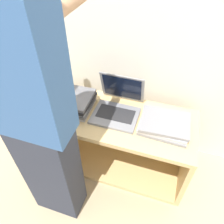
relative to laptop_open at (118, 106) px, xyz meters
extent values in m
plane|color=tan|center=(0.00, -0.32, -0.63)|extent=(12.00, 12.00, 0.00)
cube|color=silver|center=(0.00, 0.31, 0.57)|extent=(8.00, 0.05, 2.40)
cube|color=tan|center=(0.00, -0.06, -0.07)|extent=(1.23, 0.53, 0.04)
cube|color=tan|center=(0.00, -0.06, -0.61)|extent=(1.23, 0.53, 0.04)
cube|color=tan|center=(-0.60, -0.06, -0.34)|extent=(0.04, 0.53, 0.50)
cube|color=tan|center=(0.60, -0.06, -0.34)|extent=(0.04, 0.53, 0.50)
cube|color=tan|center=(0.00, 0.19, -0.34)|extent=(1.15, 0.04, 0.50)
cube|color=gray|center=(0.00, -0.06, -0.05)|extent=(0.34, 0.27, 0.02)
cube|color=#28282B|center=(0.00, -0.05, -0.03)|extent=(0.28, 0.15, 0.00)
cube|color=gray|center=(0.00, 0.12, 0.09)|extent=(0.34, 0.08, 0.26)
cube|color=black|center=(0.00, 0.11, 0.09)|extent=(0.30, 0.07, 0.23)
cube|color=#B7B7BC|center=(-0.37, -0.06, -0.04)|extent=(0.35, 0.29, 0.02)
cube|color=slate|center=(-0.37, -0.06, -0.02)|extent=(0.35, 0.28, 0.02)
cube|color=#B7B7BC|center=(-0.38, -0.05, 0.00)|extent=(0.35, 0.28, 0.02)
cube|color=#232326|center=(-0.36, -0.06, 0.02)|extent=(0.35, 0.28, 0.02)
cube|color=slate|center=(-0.37, -0.06, 0.05)|extent=(0.35, 0.28, 0.02)
cube|color=gray|center=(0.37, -0.06, -0.04)|extent=(0.35, 0.28, 0.02)
cube|color=#B7B7BC|center=(0.36, -0.06, -0.02)|extent=(0.34, 0.27, 0.02)
cube|color=gray|center=(0.37, -0.05, 0.00)|extent=(0.35, 0.29, 0.02)
cube|color=#2D3342|center=(-0.28, -0.56, -0.19)|extent=(0.34, 0.20, 0.87)
cube|color=#38609E|center=(-0.28, -0.56, 0.58)|extent=(0.40, 0.20, 0.69)
cylinder|color=tan|center=(-0.12, -0.30, 0.82)|extent=(0.07, 0.32, 0.07)
cube|color=red|center=(-0.37, -0.13, 0.06)|extent=(0.06, 0.02, 0.01)
camera|label=1|loc=(0.34, -1.18, 1.11)|focal=35.00mm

